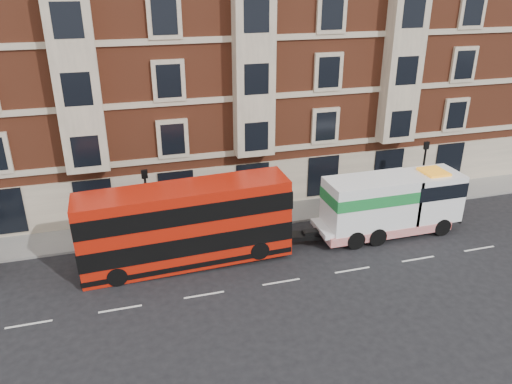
% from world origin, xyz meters
% --- Properties ---
extents(ground, '(120.00, 120.00, 0.00)m').
position_xyz_m(ground, '(0.00, 0.00, 0.00)').
color(ground, black).
rests_on(ground, ground).
extents(sidewalk, '(90.00, 3.00, 0.15)m').
position_xyz_m(sidewalk, '(0.00, 7.50, 0.07)').
color(sidewalk, slate).
rests_on(sidewalk, ground).
extents(victorian_terrace, '(45.00, 12.00, 20.40)m').
position_xyz_m(victorian_terrace, '(0.50, 15.00, 10.07)').
color(victorian_terrace, brown).
rests_on(victorian_terrace, ground).
extents(lamp_post_west, '(0.35, 0.15, 4.35)m').
position_xyz_m(lamp_post_west, '(-6.00, 6.20, 2.68)').
color(lamp_post_west, black).
rests_on(lamp_post_west, sidewalk).
extents(lamp_post_east, '(0.35, 0.15, 4.35)m').
position_xyz_m(lamp_post_east, '(12.00, 6.20, 2.68)').
color(lamp_post_east, black).
rests_on(lamp_post_east, sidewalk).
extents(double_decker_bus, '(11.05, 2.54, 4.47)m').
position_xyz_m(double_decker_bus, '(-4.28, 3.19, 2.37)').
color(double_decker_bus, '#B9190A').
rests_on(double_decker_bus, ground).
extents(tow_truck, '(8.85, 2.62, 3.69)m').
position_xyz_m(tow_truck, '(7.78, 3.19, 1.96)').
color(tow_truck, white).
rests_on(tow_truck, ground).
extents(pedestrian, '(0.60, 0.45, 1.49)m').
position_xyz_m(pedestrian, '(-7.19, 6.85, 0.90)').
color(pedestrian, '#1A1830').
rests_on(pedestrian, sidewalk).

